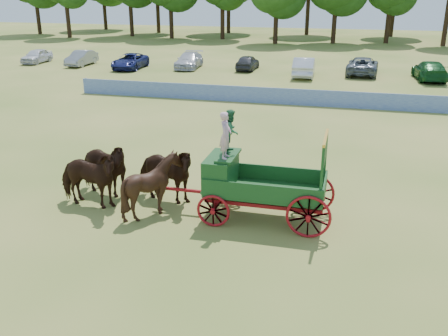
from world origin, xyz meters
TOP-DOWN VIEW (x-y plane):
  - ground at (0.00, 0.00)m, footprint 160.00×160.00m
  - horse_lead_left at (-3.91, 0.37)m, footprint 2.55×1.31m
  - horse_lead_right at (-3.91, 1.47)m, footprint 2.68×1.73m
  - horse_wheel_left at (-1.51, 0.37)m, footprint 2.22×2.06m
  - horse_wheel_right at (-1.51, 1.47)m, footprint 2.66×1.63m
  - farm_dray at (1.47, 0.94)m, footprint 5.99×2.00m
  - sponsor_banner at (-1.00, 18.00)m, footprint 26.00×0.08m
  - parked_cars at (6.42, 30.07)m, footprint 58.07×7.89m

SIDE VIEW (x-z plane):
  - ground at x=0.00m, z-range 0.00..0.00m
  - sponsor_banner at x=-1.00m, z-range 0.00..1.05m
  - parked_cars at x=6.42m, z-range -0.05..1.57m
  - horse_lead_left at x=-3.91m, z-range 0.00..2.09m
  - horse_lead_right at x=-3.91m, z-range 0.00..2.09m
  - horse_wheel_right at x=-1.51m, z-range 0.00..2.09m
  - horse_wheel_left at x=-1.51m, z-range 0.00..2.09m
  - farm_dray at x=1.47m, z-range -0.26..3.39m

